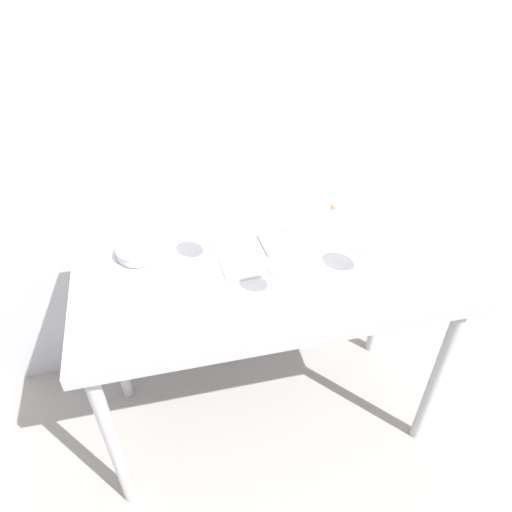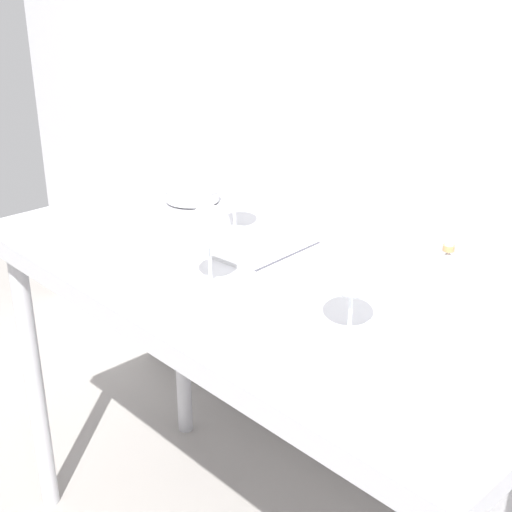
% 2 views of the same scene
% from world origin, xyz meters
% --- Properties ---
extents(ground_plane, '(6.00, 6.00, 0.00)m').
position_xyz_m(ground_plane, '(0.00, 0.00, 0.00)').
color(ground_plane, gray).
extents(back_wall, '(3.80, 0.04, 2.60)m').
position_xyz_m(back_wall, '(0.00, 0.49, 1.30)').
color(back_wall, '#B3B3B8').
rests_on(back_wall, ground_plane).
extents(steel_counter, '(1.40, 0.65, 0.90)m').
position_xyz_m(steel_counter, '(0.00, -0.01, 0.79)').
color(steel_counter, '#B2B2B8').
rests_on(steel_counter, ground_plane).
extents(wine_glass_far_left, '(0.09, 0.09, 0.17)m').
position_xyz_m(wine_glass_far_left, '(-0.21, 0.11, 1.02)').
color(wine_glass_far_left, white).
rests_on(wine_glass_far_left, steel_counter).
extents(wine_glass_near_center, '(0.09, 0.09, 0.18)m').
position_xyz_m(wine_glass_near_center, '(-0.01, -0.13, 1.03)').
color(wine_glass_near_center, white).
rests_on(wine_glass_near_center, steel_counter).
extents(wine_glass_near_right, '(0.10, 0.10, 0.18)m').
position_xyz_m(wine_glass_near_right, '(0.32, -0.09, 1.03)').
color(wine_glass_near_right, white).
rests_on(wine_glass_near_right, steel_counter).
extents(wine_glass_far_right, '(0.09, 0.09, 0.18)m').
position_xyz_m(wine_glass_far_right, '(0.20, 0.10, 1.03)').
color(wine_glass_far_right, white).
rests_on(wine_glass_far_right, steel_counter).
extents(open_notebook, '(0.37, 0.25, 0.01)m').
position_xyz_m(open_notebook, '(0.01, 0.09, 0.90)').
color(open_notebook, white).
rests_on(open_notebook, steel_counter).
extents(tasting_sheet_upper, '(0.26, 0.30, 0.00)m').
position_xyz_m(tasting_sheet_upper, '(0.44, 0.06, 0.90)').
color(tasting_sheet_upper, white).
rests_on(tasting_sheet_upper, steel_counter).
extents(tasting_sheet_lower, '(0.25, 0.28, 0.00)m').
position_xyz_m(tasting_sheet_lower, '(-0.37, -0.05, 0.90)').
color(tasting_sheet_lower, white).
rests_on(tasting_sheet_lower, steel_counter).
extents(tasting_bowl, '(0.15, 0.15, 0.05)m').
position_xyz_m(tasting_bowl, '(-0.46, 0.19, 0.93)').
color(tasting_bowl, '#4C4C4C').
rests_on(tasting_bowl, steel_counter).
extents(decanter_funnel, '(0.11, 0.11, 0.12)m').
position_xyz_m(decanter_funnel, '(0.32, 0.23, 0.94)').
color(decanter_funnel, silver).
rests_on(decanter_funnel, steel_counter).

